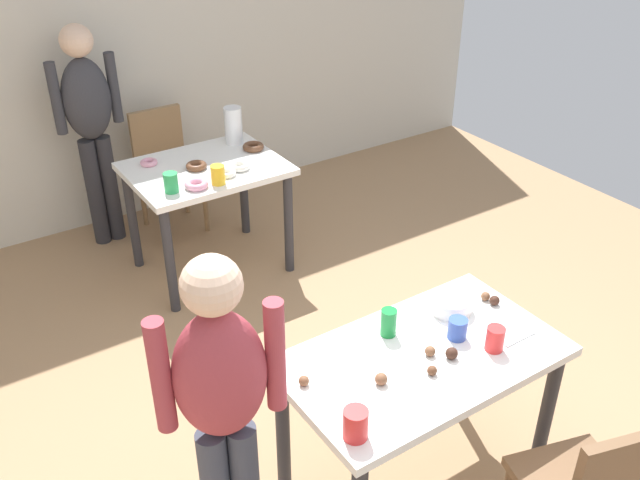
% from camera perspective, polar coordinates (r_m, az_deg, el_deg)
% --- Properties ---
extents(ground_plane, '(6.40, 6.40, 0.00)m').
position_cam_1_polar(ground_plane, '(3.41, 6.99, -18.62)').
color(ground_plane, '#9E7A56').
extents(wall_back, '(6.40, 0.10, 2.60)m').
position_cam_1_polar(wall_back, '(5.22, -15.85, 15.44)').
color(wall_back, beige).
rests_on(wall_back, ground_plane).
extents(dining_table_near, '(1.14, 0.66, 0.75)m').
position_cam_1_polar(dining_table_near, '(2.94, 8.29, -10.91)').
color(dining_table_near, white).
rests_on(dining_table_near, ground_plane).
extents(dining_table_far, '(0.95, 0.74, 0.75)m').
position_cam_1_polar(dining_table_far, '(4.49, -9.25, 4.59)').
color(dining_table_far, white).
rests_on(dining_table_far, ground_plane).
extents(chair_far_table, '(0.40, 0.40, 0.87)m').
position_cam_1_polar(chair_far_table, '(5.16, -12.53, 6.18)').
color(chair_far_table, olive).
rests_on(chair_far_table, ground_plane).
extents(person_girl_near, '(0.45, 0.29, 1.46)m').
position_cam_1_polar(person_girl_near, '(2.47, -7.95, -13.11)').
color(person_girl_near, '#383D4C').
rests_on(person_girl_near, ground_plane).
extents(person_adult_far, '(0.45, 0.21, 1.53)m').
position_cam_1_polar(person_adult_far, '(4.91, -18.29, 9.44)').
color(person_adult_far, '#28282D').
rests_on(person_adult_far, ground_plane).
extents(mixing_bowl, '(0.19, 0.19, 0.07)m').
position_cam_1_polar(mixing_bowl, '(3.10, 10.65, -5.12)').
color(mixing_bowl, white).
rests_on(mixing_bowl, dining_table_near).
extents(soda_can, '(0.07, 0.07, 0.12)m').
position_cam_1_polar(soda_can, '(2.91, 5.62, -6.72)').
color(soda_can, '#198438').
rests_on(soda_can, dining_table_near).
extents(fork_near, '(0.17, 0.02, 0.01)m').
position_cam_1_polar(fork_near, '(3.02, 16.06, -7.78)').
color(fork_near, silver).
rests_on(fork_near, dining_table_near).
extents(cup_near_0, '(0.08, 0.08, 0.09)m').
position_cam_1_polar(cup_near_0, '(2.94, 11.17, -7.11)').
color(cup_near_0, '#3351B2').
rests_on(cup_near_0, dining_table_near).
extents(cup_near_1, '(0.07, 0.07, 0.11)m').
position_cam_1_polar(cup_near_1, '(2.91, 14.10, -7.83)').
color(cup_near_1, red).
rests_on(cup_near_1, dining_table_near).
extents(cup_near_2, '(0.09, 0.09, 0.12)m').
position_cam_1_polar(cup_near_2, '(2.47, 2.92, -14.78)').
color(cup_near_2, red).
rests_on(cup_near_2, dining_table_near).
extents(cake_ball_0, '(0.04, 0.04, 0.04)m').
position_cam_1_polar(cake_ball_0, '(2.68, -1.33, -11.43)').
color(cake_ball_0, brown).
rests_on(cake_ball_0, dining_table_near).
extents(cake_ball_1, '(0.04, 0.04, 0.04)m').
position_cam_1_polar(cake_ball_1, '(2.76, 9.14, -10.48)').
color(cake_ball_1, brown).
rests_on(cake_ball_1, dining_table_near).
extents(cake_ball_2, '(0.04, 0.04, 0.04)m').
position_cam_1_polar(cake_ball_2, '(3.20, 13.37, -4.49)').
color(cake_ball_2, brown).
rests_on(cake_ball_2, dining_table_near).
extents(cake_ball_3, '(0.05, 0.05, 0.05)m').
position_cam_1_polar(cake_ball_3, '(2.70, 5.02, -11.25)').
color(cake_ball_3, brown).
rests_on(cake_ball_3, dining_table_near).
extents(cake_ball_4, '(0.04, 0.04, 0.04)m').
position_cam_1_polar(cake_ball_4, '(2.85, 8.99, -8.96)').
color(cake_ball_4, brown).
rests_on(cake_ball_4, dining_table_near).
extents(cake_ball_5, '(0.05, 0.05, 0.05)m').
position_cam_1_polar(cake_ball_5, '(2.85, 10.71, -9.09)').
color(cake_ball_5, '#3D2319').
rests_on(cake_ball_5, dining_table_near).
extents(cake_ball_6, '(0.04, 0.04, 0.04)m').
position_cam_1_polar(cake_ball_6, '(3.18, 14.07, -4.82)').
color(cake_ball_6, '#3D2319').
rests_on(cake_ball_6, dining_table_near).
extents(cake_ball_7, '(0.05, 0.05, 0.05)m').
position_cam_1_polar(cake_ball_7, '(3.00, 5.72, -6.34)').
color(cake_ball_7, brown).
rests_on(cake_ball_7, dining_table_near).
extents(pitcher_far, '(0.12, 0.12, 0.25)m').
position_cam_1_polar(pitcher_far, '(4.70, -7.09, 9.26)').
color(pitcher_far, white).
rests_on(pitcher_far, dining_table_far).
extents(cup_far_0, '(0.08, 0.08, 0.12)m').
position_cam_1_polar(cup_far_0, '(4.17, -8.34, 5.29)').
color(cup_far_0, yellow).
rests_on(cup_far_0, dining_table_far).
extents(cup_far_1, '(0.08, 0.08, 0.12)m').
position_cam_1_polar(cup_far_1, '(4.12, -12.08, 4.61)').
color(cup_far_1, green).
rests_on(cup_far_1, dining_table_far).
extents(donut_far_0, '(0.12, 0.12, 0.03)m').
position_cam_1_polar(donut_far_0, '(4.28, -7.64, 5.43)').
color(donut_far_0, white).
rests_on(donut_far_0, dining_table_far).
extents(donut_far_1, '(0.13, 0.13, 0.04)m').
position_cam_1_polar(donut_far_1, '(4.40, -10.07, 5.98)').
color(donut_far_1, brown).
rests_on(donut_far_1, dining_table_far).
extents(donut_far_2, '(0.14, 0.14, 0.04)m').
position_cam_1_polar(donut_far_2, '(4.15, -10.07, 4.48)').
color(donut_far_2, pink).
rests_on(donut_far_2, dining_table_far).
extents(donut_far_3, '(0.14, 0.14, 0.04)m').
position_cam_1_polar(donut_far_3, '(4.62, -5.48, 7.59)').
color(donut_far_3, brown).
rests_on(donut_far_3, dining_table_far).
extents(donut_far_4, '(0.11, 0.11, 0.03)m').
position_cam_1_polar(donut_far_4, '(4.52, -13.80, 6.17)').
color(donut_far_4, pink).
rests_on(donut_far_4, dining_table_far).
extents(donut_far_5, '(0.13, 0.13, 0.04)m').
position_cam_1_polar(donut_far_5, '(4.36, -6.61, 6.01)').
color(donut_far_5, white).
rests_on(donut_far_5, dining_table_far).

